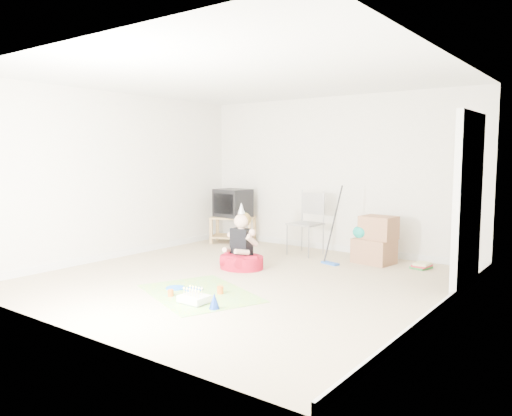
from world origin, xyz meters
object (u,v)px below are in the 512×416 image
Objects in this scene: birthday_cake at (194,299)px; folding_chair at (305,224)px; tv_stand at (233,227)px; cardboard_boxes at (375,241)px; seated_woman at (241,254)px; crt_tv at (233,203)px.

folding_chair is at bearing 97.89° from birthday_cake.
cardboard_boxes reaches higher than tv_stand.
folding_chair reaches higher than birthday_cake.
tv_stand is at bearing 174.60° from folding_chair.
folding_chair is 1.10× the size of seated_woman.
seated_woman is (1.44, -1.57, -0.54)m from crt_tv.
seated_woman reaches higher than cardboard_boxes.
cardboard_boxes is (2.84, -0.10, -0.40)m from crt_tv.
folding_chair is at bearing 81.52° from seated_woman.
tv_stand is 0.46m from crt_tv.
cardboard_boxes is 2.31× the size of birthday_cake.
birthday_cake is at bearing -68.88° from seated_woman.
tv_stand reaches higher than birthday_cake.
folding_chair is 1.20m from cardboard_boxes.
folding_chair reaches higher than crt_tv.
seated_woman reaches higher than tv_stand.
folding_chair reaches higher than cardboard_boxes.
birthday_cake is (0.43, -3.07, -0.47)m from folding_chair.
seated_woman is at bearing -133.56° from cardboard_boxes.
seated_woman is (-0.21, -1.42, -0.30)m from folding_chair.
birthday_cake is at bearing -103.72° from cardboard_boxes.
birthday_cake is (2.08, -3.23, -0.70)m from crt_tv.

